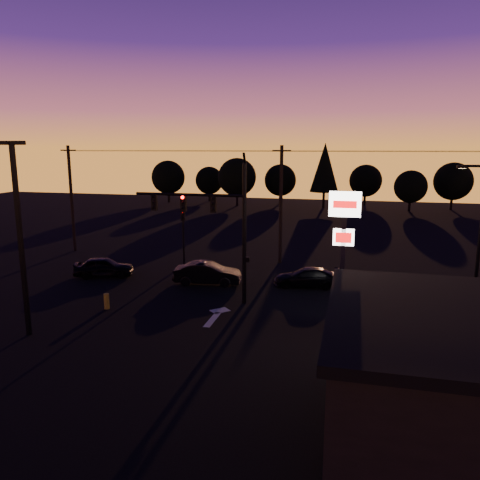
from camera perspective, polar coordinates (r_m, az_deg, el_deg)
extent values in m
plane|color=black|center=(24.11, -5.23, -10.36)|extent=(120.00, 120.00, 0.00)
cube|color=beige|center=(24.84, -3.37, -9.65)|extent=(0.35, 2.20, 0.01)
cube|color=beige|center=(26.10, -2.45, -8.59)|extent=(1.20, 1.20, 0.01)
cylinder|color=black|center=(26.30, 0.54, 0.60)|extent=(0.24, 0.24, 8.00)
cylinder|color=black|center=(25.85, 0.56, 9.79)|extent=(0.14, 0.52, 0.76)
cylinder|color=black|center=(26.91, -6.24, 5.52)|extent=(6.50, 0.16, 0.16)
cube|color=black|center=(26.50, -3.26, 4.39)|extent=(0.32, 0.22, 0.95)
sphere|color=black|center=(26.34, -3.35, 5.11)|extent=(0.18, 0.18, 0.18)
sphere|color=black|center=(26.37, -3.34, 4.46)|extent=(0.18, 0.18, 0.18)
sphere|color=black|center=(26.41, -3.33, 3.82)|extent=(0.18, 0.18, 0.18)
cube|color=black|center=(27.08, -6.91, 4.47)|extent=(0.32, 0.22, 0.95)
sphere|color=#FF0705|center=(26.92, -7.03, 5.18)|extent=(0.18, 0.18, 0.18)
sphere|color=black|center=(26.95, -7.01, 4.55)|extent=(0.18, 0.18, 0.18)
sphere|color=black|center=(26.99, -7.00, 3.91)|extent=(0.18, 0.18, 0.18)
cube|color=black|center=(27.76, -10.40, 4.54)|extent=(0.32, 0.22, 0.95)
sphere|color=black|center=(27.61, -10.54, 5.23)|extent=(0.18, 0.18, 0.18)
sphere|color=black|center=(27.64, -10.52, 4.61)|extent=(0.18, 0.18, 0.18)
sphere|color=black|center=(27.68, -10.49, 3.99)|extent=(0.18, 0.18, 0.18)
cube|color=black|center=(26.55, 0.91, -2.38)|extent=(0.22, 0.18, 0.28)
cylinder|color=black|center=(35.64, -6.90, -0.25)|extent=(0.14, 0.14, 3.60)
cube|color=black|center=(35.29, -6.98, 3.10)|extent=(0.30, 0.20, 0.90)
sphere|color=#FF0705|center=(35.13, -7.06, 3.59)|extent=(0.18, 0.18, 0.18)
sphere|color=black|center=(35.17, -7.05, 3.13)|extent=(0.18, 0.18, 0.18)
sphere|color=black|center=(35.21, -7.04, 2.68)|extent=(0.18, 0.18, 0.18)
cube|color=black|center=(23.90, -25.16, -0.34)|extent=(0.18, 0.18, 9.00)
cube|color=black|center=(23.72, -26.76, 10.53)|extent=(0.55, 0.30, 0.18)
cube|color=black|center=(23.28, -25.42, 10.65)|extent=(0.55, 0.30, 0.18)
cube|color=black|center=(23.36, 12.36, -3.04)|extent=(0.22, 0.22, 6.40)
cube|color=white|center=(22.82, 12.68, 4.28)|extent=(1.50, 0.25, 1.20)
cube|color=red|center=(22.68, 12.67, 4.24)|extent=(1.10, 0.02, 0.35)
cube|color=white|center=(23.06, 12.51, 0.33)|extent=(1.00, 0.22, 0.80)
cube|color=red|center=(22.93, 12.50, 0.27)|extent=(0.75, 0.02, 0.50)
cylinder|color=black|center=(27.89, 27.20, -0.04)|extent=(0.20, 0.20, 8.00)
cylinder|color=black|center=(27.34, 26.70, 8.06)|extent=(1.20, 0.14, 0.14)
cube|color=black|center=(27.22, 25.45, 8.05)|extent=(0.50, 0.22, 0.14)
plane|color=#FFB759|center=(27.22, 25.44, 7.88)|extent=(0.35, 0.35, 0.00)
cylinder|color=black|center=(42.46, -19.85, 4.70)|extent=(0.26, 0.26, 9.00)
cube|color=black|center=(42.24, -20.22, 10.23)|extent=(1.40, 0.10, 0.10)
cylinder|color=black|center=(35.84, 5.00, 4.23)|extent=(0.26, 0.26, 9.00)
cube|color=black|center=(35.57, 5.11, 10.80)|extent=(1.40, 0.10, 0.10)
cylinder|color=black|center=(37.44, -9.02, 10.65)|extent=(18.00, 0.02, 0.02)
cylinder|color=black|center=(38.00, -8.67, 10.74)|extent=(18.00, 0.02, 0.02)
cylinder|color=black|center=(38.55, -8.32, 10.69)|extent=(18.00, 0.02, 0.02)
cylinder|color=black|center=(34.74, 20.02, 10.08)|extent=(18.00, 0.02, 0.02)
cylinder|color=black|center=(35.34, 19.93, 10.18)|extent=(18.00, 0.02, 0.02)
cylinder|color=black|center=(35.94, 19.82, 10.11)|extent=(18.00, 0.02, 0.02)
cube|color=black|center=(19.26, 17.79, -12.12)|extent=(2.20, 0.05, 1.60)
cube|color=black|center=(19.73, 26.70, -12.24)|extent=(2.20, 0.05, 1.60)
cylinder|color=#AD9B1F|center=(27.27, -15.96, -7.19)|extent=(0.29, 0.29, 0.87)
cylinder|color=black|center=(77.42, -8.67, 5.17)|extent=(0.36, 0.36, 1.62)
sphere|color=black|center=(77.15, -8.74, 7.57)|extent=(5.36, 5.36, 5.36)
cylinder|color=black|center=(78.19, -3.74, 5.25)|extent=(0.36, 0.36, 1.38)
sphere|color=black|center=(77.95, -3.77, 7.26)|extent=(4.54, 4.54, 4.54)
cylinder|color=black|center=(71.76, -0.36, 4.88)|extent=(0.36, 0.36, 1.75)
sphere|color=black|center=(71.46, -0.36, 7.67)|extent=(5.77, 5.78, 5.78)
cylinder|color=black|center=(74.49, 4.90, 4.98)|extent=(0.36, 0.36, 1.50)
sphere|color=black|center=(74.22, 4.94, 7.28)|extent=(4.95, 4.95, 4.95)
cylinder|color=black|center=(70.71, 10.15, 4.86)|extent=(0.36, 0.36, 2.38)
cone|color=black|center=(70.36, 10.29, 8.71)|extent=(4.18, 4.18, 7.12)
cylinder|color=black|center=(75.61, 14.95, 4.73)|extent=(0.36, 0.36, 1.50)
sphere|color=black|center=(75.35, 15.06, 7.00)|extent=(4.95, 4.95, 4.95)
cylinder|color=black|center=(70.05, 19.94, 3.89)|extent=(0.36, 0.36, 1.38)
sphere|color=black|center=(69.78, 20.09, 6.13)|extent=(4.54, 4.54, 4.54)
cylinder|color=black|center=(73.87, 24.35, 4.01)|extent=(0.36, 0.36, 1.62)
sphere|color=black|center=(73.58, 24.55, 6.52)|extent=(5.36, 5.36, 5.36)
imported|color=black|center=(33.88, -16.26, -3.17)|extent=(4.33, 2.81, 1.37)
imported|color=black|center=(30.88, -3.98, -4.05)|extent=(4.55, 2.08, 1.45)
imported|color=black|center=(30.58, 8.12, -4.51)|extent=(4.36, 2.16, 1.22)
imported|color=black|center=(21.00, 24.22, -12.75)|extent=(4.58, 5.26, 1.35)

